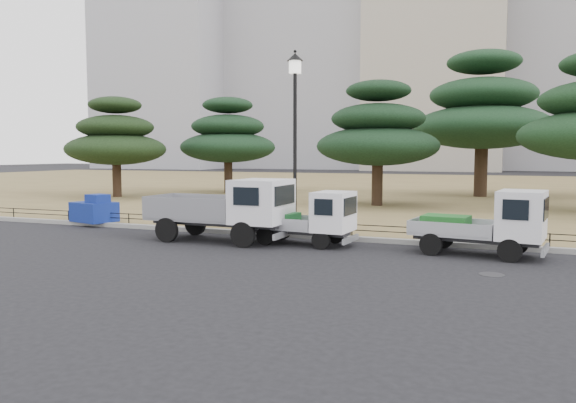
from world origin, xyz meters
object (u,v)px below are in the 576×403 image
at_px(truck_large, 227,207).
at_px(street_lamp, 295,112).
at_px(truck_kei_rear, 487,223).
at_px(truck_kei_front, 310,218).
at_px(tarp_pile, 95,210).

bearing_deg(truck_large, street_lamp, 49.70).
xyz_separation_m(truck_kei_rear, street_lamp, (-6.39, 1.51, 3.37)).
bearing_deg(truck_large, truck_kei_front, 8.47).
bearing_deg(truck_kei_rear, tarp_pile, -177.25).
xyz_separation_m(street_lamp, tarp_pile, (-8.61, -0.10, -3.71)).
height_order(truck_large, street_lamp, street_lamp).
distance_m(truck_kei_rear, tarp_pile, 15.06).
xyz_separation_m(truck_kei_front, tarp_pile, (-9.69, 1.44, -0.26)).
bearing_deg(truck_kei_rear, truck_kei_front, -171.57).
relative_size(truck_kei_rear, tarp_pile, 1.93).
xyz_separation_m(truck_large, truck_kei_rear, (8.05, 0.39, -0.21)).
xyz_separation_m(truck_kei_front, street_lamp, (-1.09, 1.54, 3.46)).
relative_size(truck_kei_rear, street_lamp, 0.61).
bearing_deg(truck_kei_rear, street_lamp, 174.82).
height_order(truck_kei_front, street_lamp, street_lamp).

